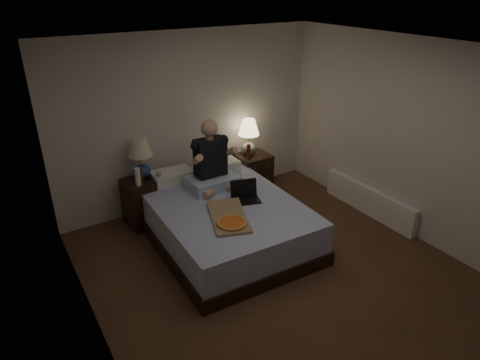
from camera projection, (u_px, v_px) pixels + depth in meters
floor at (281, 275)px, 4.93m from camera, size 4.00×4.50×0.00m
ceiling at (292, 51)px, 3.85m from camera, size 4.00×4.50×0.00m
wall_back at (190, 120)px, 6.12m from camera, size 4.00×0.00×2.50m
wall_left at (88, 232)px, 3.44m from camera, size 0.00×4.50×2.50m
wall_right at (414, 141)px, 5.34m from camera, size 0.00×4.50×2.50m
bed at (224, 221)px, 5.48m from camera, size 1.73×2.27×0.56m
nightstand_left at (145, 202)px, 5.85m from camera, size 0.54×0.50×0.65m
nightstand_right at (253, 174)px, 6.71m from camera, size 0.49×0.44×0.63m
lamp_left at (141, 158)px, 5.67m from camera, size 0.34×0.34×0.56m
lamp_right at (249, 137)px, 6.48m from camera, size 0.40×0.40×0.56m
water_bottle at (138, 177)px, 5.51m from camera, size 0.07×0.07×0.25m
soda_can at (159, 177)px, 5.70m from camera, size 0.07×0.07×0.10m
beer_bottle_left at (140, 176)px, 5.56m from camera, size 0.06×0.06×0.23m
beer_bottle_right at (249, 151)px, 6.41m from camera, size 0.06×0.06×0.23m
person at (212, 155)px, 5.53m from camera, size 0.66×0.52×0.93m
laptop at (246, 192)px, 5.33m from camera, size 0.41×0.37×0.24m
pizza_box at (232, 224)px, 4.81m from camera, size 0.63×0.85×0.08m
radiator at (369, 201)px, 6.14m from camera, size 0.10×1.60×0.40m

